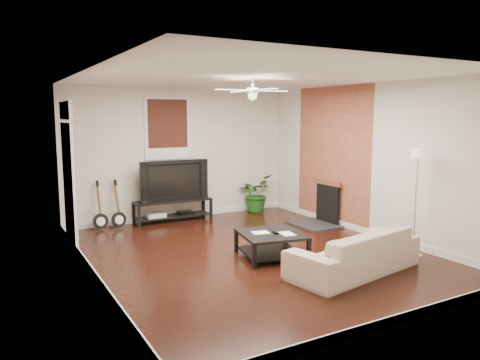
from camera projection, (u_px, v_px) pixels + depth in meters
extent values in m
cube|color=black|center=(252.00, 253.00, 7.48)|extent=(5.00, 6.00, 0.01)
cube|color=white|center=(253.00, 77.00, 7.09)|extent=(5.00, 6.00, 0.01)
cube|color=silver|center=(181.00, 154.00, 9.88)|extent=(5.00, 0.01, 2.80)
cube|color=silver|center=(402.00, 196.00, 4.69)|extent=(5.00, 0.01, 2.80)
cube|color=silver|center=(90.00, 178.00, 6.08)|extent=(0.01, 6.00, 2.80)
cube|color=silver|center=(368.00, 160.00, 8.50)|extent=(0.01, 6.00, 2.80)
cube|color=#A84E36|center=(332.00, 156.00, 9.35)|extent=(0.02, 2.20, 2.80)
cube|color=black|center=(320.00, 203.00, 9.35)|extent=(0.80, 1.10, 0.92)
cube|color=black|center=(168.00, 128.00, 9.63)|extent=(1.00, 0.06, 1.30)
cube|color=white|center=(70.00, 173.00, 7.76)|extent=(0.08, 1.00, 2.50)
cube|color=black|center=(173.00, 210.00, 9.71)|extent=(1.64, 0.44, 0.46)
imported|color=black|center=(172.00, 180.00, 9.64)|extent=(1.47, 0.19, 0.85)
cube|color=black|center=(271.00, 245.00, 7.22)|extent=(1.10, 1.10, 0.39)
imported|color=tan|center=(354.00, 251.00, 6.53)|extent=(2.22, 1.18, 0.62)
imported|color=#1B5518|center=(255.00, 193.00, 10.66)|extent=(1.02, 1.01, 0.86)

